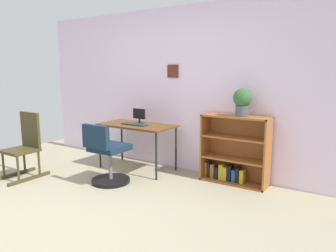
{
  "coord_description": "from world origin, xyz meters",
  "views": [
    {
      "loc": [
        2.66,
        -2.03,
        1.5
      ],
      "look_at": [
        0.36,
        1.48,
        0.78
      ],
      "focal_mm": 33.77,
      "sensor_mm": 36.0,
      "label": 1
    }
  ],
  "objects_px": {
    "office_chair": "(107,157)",
    "rocking_chair": "(25,145)",
    "bookshelf_low": "(234,153)",
    "keyboard": "(135,124)",
    "monitor": "(139,116)",
    "desk": "(137,128)",
    "potted_plant_on_shelf": "(242,101)"
  },
  "relations": [
    {
      "from": "bookshelf_low",
      "to": "potted_plant_on_shelf",
      "type": "relative_size",
      "value": 2.57
    },
    {
      "from": "potted_plant_on_shelf",
      "to": "monitor",
      "type": "bearing_deg",
      "value": -175.46
    },
    {
      "from": "monitor",
      "to": "keyboard",
      "type": "relative_size",
      "value": 0.55
    },
    {
      "from": "keyboard",
      "to": "monitor",
      "type": "bearing_deg",
      "value": 101.19
    },
    {
      "from": "keyboard",
      "to": "potted_plant_on_shelf",
      "type": "relative_size",
      "value": 1.17
    },
    {
      "from": "monitor",
      "to": "potted_plant_on_shelf",
      "type": "xyz_separation_m",
      "value": [
        1.6,
        0.13,
        0.31
      ]
    },
    {
      "from": "potted_plant_on_shelf",
      "to": "rocking_chair",
      "type": "bearing_deg",
      "value": -153.08
    },
    {
      "from": "keyboard",
      "to": "office_chair",
      "type": "distance_m",
      "value": 0.75
    },
    {
      "from": "bookshelf_low",
      "to": "potted_plant_on_shelf",
      "type": "bearing_deg",
      "value": -29.15
    },
    {
      "from": "keyboard",
      "to": "bookshelf_low",
      "type": "distance_m",
      "value": 1.53
    },
    {
      "from": "keyboard",
      "to": "office_chair",
      "type": "bearing_deg",
      "value": -84.76
    },
    {
      "from": "desk",
      "to": "bookshelf_low",
      "type": "distance_m",
      "value": 1.52
    },
    {
      "from": "desk",
      "to": "keyboard",
      "type": "relative_size",
      "value": 2.76
    },
    {
      "from": "office_chair",
      "to": "potted_plant_on_shelf",
      "type": "xyz_separation_m",
      "value": [
        1.5,
        0.95,
        0.76
      ]
    },
    {
      "from": "keyboard",
      "to": "potted_plant_on_shelf",
      "type": "distance_m",
      "value": 1.64
    },
    {
      "from": "monitor",
      "to": "desk",
      "type": "bearing_deg",
      "value": -78.7
    },
    {
      "from": "desk",
      "to": "monitor",
      "type": "bearing_deg",
      "value": 101.3
    },
    {
      "from": "office_chair",
      "to": "potted_plant_on_shelf",
      "type": "bearing_deg",
      "value": 32.19
    },
    {
      "from": "office_chair",
      "to": "rocking_chair",
      "type": "height_order",
      "value": "rocking_chair"
    },
    {
      "from": "rocking_chair",
      "to": "bookshelf_low",
      "type": "height_order",
      "value": "same"
    },
    {
      "from": "keyboard",
      "to": "rocking_chair",
      "type": "distance_m",
      "value": 1.59
    },
    {
      "from": "keyboard",
      "to": "rocking_chair",
      "type": "xyz_separation_m",
      "value": [
        -1.13,
        -1.09,
        -0.25
      ]
    },
    {
      "from": "monitor",
      "to": "rocking_chair",
      "type": "relative_size",
      "value": 0.25
    },
    {
      "from": "keyboard",
      "to": "desk",
      "type": "bearing_deg",
      "value": 101.07
    },
    {
      "from": "monitor",
      "to": "keyboard",
      "type": "distance_m",
      "value": 0.19
    },
    {
      "from": "keyboard",
      "to": "rocking_chair",
      "type": "bearing_deg",
      "value": -136.11
    },
    {
      "from": "desk",
      "to": "keyboard",
      "type": "bearing_deg",
      "value": -78.93
    },
    {
      "from": "monitor",
      "to": "office_chair",
      "type": "xyz_separation_m",
      "value": [
        0.09,
        -0.82,
        -0.46
      ]
    },
    {
      "from": "bookshelf_low",
      "to": "potted_plant_on_shelf",
      "type": "height_order",
      "value": "potted_plant_on_shelf"
    },
    {
      "from": "keyboard",
      "to": "bookshelf_low",
      "type": "bearing_deg",
      "value": 13.14
    },
    {
      "from": "keyboard",
      "to": "rocking_chair",
      "type": "height_order",
      "value": "rocking_chair"
    },
    {
      "from": "desk",
      "to": "keyboard",
      "type": "distance_m",
      "value": 0.1
    }
  ]
}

